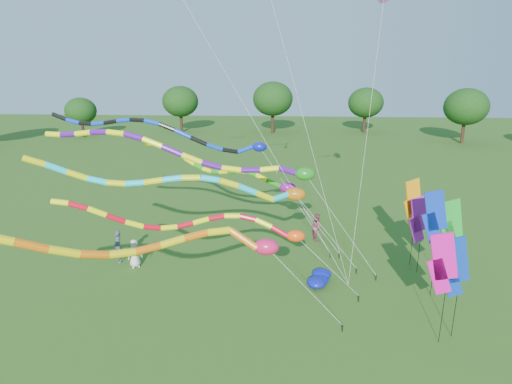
# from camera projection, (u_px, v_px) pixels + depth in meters

# --- Properties ---
(ground) EXTENTS (160.00, 160.00, 0.00)m
(ground) POSITION_uv_depth(u_px,v_px,m) (297.00, 339.00, 16.58)
(ground) COLOR #275516
(ground) RESTS_ON ground
(tree_ring) EXTENTS (114.39, 117.38, 9.65)m
(tree_ring) POSITION_uv_depth(u_px,v_px,m) (291.00, 162.00, 22.42)
(tree_ring) COLOR #382314
(tree_ring) RESTS_ON ground
(tube_kite_red) EXTENTS (12.29, 2.23, 5.75)m
(tube_kite_red) POSITION_uv_depth(u_px,v_px,m) (211.00, 224.00, 17.88)
(tube_kite_red) COLOR black
(tube_kite_red) RESTS_ON ground
(tube_kite_orange) EXTENTS (13.70, 5.57, 6.72)m
(tube_kite_orange) POSITION_uv_depth(u_px,v_px,m) (138.00, 243.00, 13.62)
(tube_kite_orange) COLOR black
(tube_kite_orange) RESTS_ON ground
(tube_kite_purple) EXTENTS (16.51, 1.61, 7.91)m
(tube_kite_purple) POSITION_uv_depth(u_px,v_px,m) (202.00, 156.00, 20.57)
(tube_kite_purple) COLOR black
(tube_kite_purple) RESTS_ON ground
(tube_kite_blue) EXTENTS (15.20, 1.48, 8.28)m
(tube_kite_blue) POSITION_uv_depth(u_px,v_px,m) (176.00, 134.00, 22.54)
(tube_kite_blue) COLOR black
(tube_kite_blue) RESTS_ON ground
(tube_kite_cyan) EXTENTS (14.47, 3.38, 7.10)m
(tube_kite_cyan) POSITION_uv_depth(u_px,v_px,m) (203.00, 185.00, 19.13)
(tube_kite_cyan) COLOR black
(tube_kite_cyan) RESTS_ON ground
(tube_kite_green) EXTENTS (11.86, 4.44, 6.21)m
(tube_kite_green) POSITION_uv_depth(u_px,v_px,m) (234.00, 172.00, 25.01)
(tube_kite_green) COLOR black
(tube_kite_green) RESTS_ON ground
(banner_pole_blue_a) EXTENTS (1.16, 0.09, 4.22)m
(banner_pole_blue_a) POSITION_uv_depth(u_px,v_px,m) (454.00, 267.00, 15.97)
(banner_pole_blue_a) COLOR black
(banner_pole_blue_a) RESTS_ON ground
(banner_pole_blue_b) EXTENTS (1.16, 0.11, 5.07)m
(banner_pole_blue_b) POSITION_uv_depth(u_px,v_px,m) (434.00, 217.00, 18.82)
(banner_pole_blue_b) COLOR black
(banner_pole_blue_b) RESTS_ON ground
(banner_pole_violet) EXTENTS (1.12, 0.46, 4.13)m
(banner_pole_violet) POSITION_uv_depth(u_px,v_px,m) (418.00, 220.00, 21.22)
(banner_pole_violet) COLOR black
(banner_pole_violet) RESTS_ON ground
(banner_pole_orange) EXTENTS (1.09, 0.55, 4.81)m
(banner_pole_orange) POSITION_uv_depth(u_px,v_px,m) (413.00, 202.00, 21.75)
(banner_pole_orange) COLOR black
(banner_pole_orange) RESTS_ON ground
(banner_pole_magenta_a) EXTENTS (1.16, 0.15, 4.53)m
(banner_pole_magenta_a) POSITION_uv_depth(u_px,v_px,m) (442.00, 264.00, 15.55)
(banner_pole_magenta_a) COLOR black
(banner_pole_magenta_a) RESTS_ON ground
(banner_pole_green) EXTENTS (1.16, 0.27, 4.59)m
(banner_pole_green) POSITION_uv_depth(u_px,v_px,m) (451.00, 225.00, 19.19)
(banner_pole_green) COLOR black
(banner_pole_green) RESTS_ON ground
(blue_nylon_heap) EXTENTS (1.87, 1.55, 0.60)m
(blue_nylon_heap) POSITION_uv_depth(u_px,v_px,m) (321.00, 277.00, 20.92)
(blue_nylon_heap) COLOR #0C16A1
(blue_nylon_heap) RESTS_ON ground
(person_a) EXTENTS (0.89, 0.79, 1.53)m
(person_a) POSITION_uv_depth(u_px,v_px,m) (135.00, 253.00, 22.44)
(person_a) COLOR beige
(person_a) RESTS_ON ground
(person_b) EXTENTS (0.75, 0.78, 1.80)m
(person_b) POSITION_uv_depth(u_px,v_px,m) (118.00, 246.00, 22.96)
(person_b) COLOR #394051
(person_b) RESTS_ON ground
(person_c) EXTENTS (0.75, 0.89, 1.63)m
(person_c) POSITION_uv_depth(u_px,v_px,m) (317.00, 227.00, 26.02)
(person_c) COLOR #8B324C
(person_c) RESTS_ON ground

